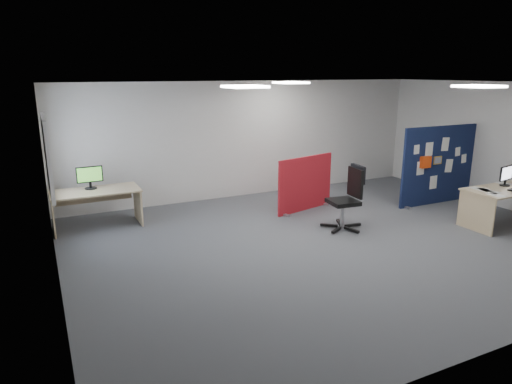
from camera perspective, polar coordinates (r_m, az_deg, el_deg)
name	(u,v)px	position (r m, az deg, el deg)	size (l,w,h in m)	color
floor	(334,240)	(8.28, 9.73, -5.93)	(9.00, 9.00, 0.00)	#4D4F54
ceiling	(341,84)	(7.75, 10.61, 13.09)	(9.00, 7.00, 0.02)	white
wall_back	(250,139)	(10.89, -0.71, 6.63)	(9.00, 0.02, 2.70)	silver
wall_left	(50,196)	(6.45, -24.37, -0.46)	(0.02, 7.00, 2.70)	silver
wall_right	(512,147)	(11.13, 29.38, 4.91)	(0.02, 7.00, 2.70)	silver
window	(48,155)	(8.37, -24.60, 4.18)	(0.06, 1.70, 1.30)	white
ceiling_lights	(334,85)	(8.49, 9.75, 13.05)	(4.10, 4.10, 0.04)	white
navy_divider	(439,165)	(11.00, 21.87, 3.12)	(2.12, 0.30, 1.75)	#0F163A
main_desk	(508,196)	(10.14, 28.98, -0.39)	(1.90, 0.85, 0.73)	tan
monitor_main	(506,175)	(10.16, 28.80, 1.90)	(0.45, 0.19, 0.40)	black
red_divider	(305,184)	(9.81, 6.19, 0.99)	(1.52, 0.44, 1.17)	maroon
second_desk	(96,199)	(9.22, -19.39, -0.80)	(1.61, 0.81, 0.73)	tan
monitor_second	(90,177)	(9.23, -20.07, 1.82)	(0.48, 0.22, 0.44)	black
office_chair	(349,194)	(8.74, 11.57, -0.22)	(0.78, 0.79, 1.19)	black
desk_papers	(499,189)	(9.85, 28.11, 0.31)	(1.48, 0.84, 0.00)	white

